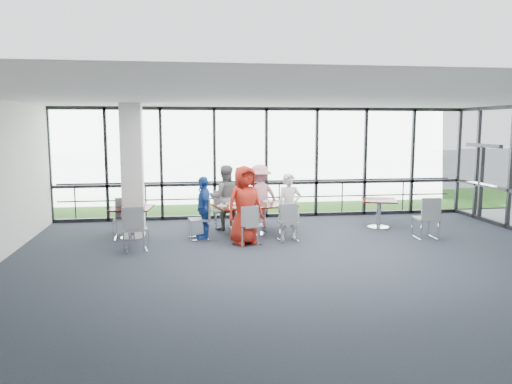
{
  "coord_description": "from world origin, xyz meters",
  "views": [
    {
      "loc": [
        -2.39,
        -9.26,
        2.68
      ],
      "look_at": [
        -0.68,
        2.43,
        1.1
      ],
      "focal_mm": 35.0,
      "sensor_mm": 36.0,
      "label": 1
    }
  ],
  "objects": [
    {
      "name": "tumbler_c",
      "position": [
        -0.65,
        2.94,
        0.81
      ],
      "size": [
        0.06,
        0.06,
        0.13
      ],
      "primitive_type": "cylinder",
      "color": "white",
      "rests_on": "main_table"
    },
    {
      "name": "menu_b",
      "position": [
        0.23,
        2.61,
        0.75
      ],
      "size": [
        0.32,
        0.27,
        0.0
      ],
      "primitive_type": "cube",
      "rotation": [
        0.0,
        0.0,
        -0.32
      ],
      "color": "silver",
      "rests_on": "main_table"
    },
    {
      "name": "curtain_wall_back",
      "position": [
        0.0,
        5.0,
        1.6
      ],
      "size": [
        12.0,
        0.1,
        3.2
      ],
      "primitive_type": "cube",
      "color": "white",
      "rests_on": "ground"
    },
    {
      "name": "tumbler_b",
      "position": [
        -0.34,
        2.64,
        0.82
      ],
      "size": [
        0.07,
        0.07,
        0.13
      ],
      "primitive_type": "cylinder",
      "color": "white",
      "rests_on": "main_table"
    },
    {
      "name": "plate_end",
      "position": [
        -1.48,
        2.6,
        0.76
      ],
      "size": [
        0.25,
        0.25,
        0.01
      ],
      "primitive_type": "cylinder",
      "color": "white",
      "rests_on": "main_table"
    },
    {
      "name": "exit_door",
      "position": [
        6.0,
        3.75,
        1.05
      ],
      "size": [
        0.12,
        1.6,
        2.1
      ],
      "primitive_type": "cube",
      "color": "black",
      "rests_on": "ground"
    },
    {
      "name": "condiment_caddy",
      "position": [
        -0.69,
        2.77,
        0.77
      ],
      "size": [
        0.1,
        0.07,
        0.04
      ],
      "primitive_type": "cube",
      "color": "black",
      "rests_on": "main_table"
    },
    {
      "name": "menu_a",
      "position": [
        -0.71,
        2.24,
        0.75
      ],
      "size": [
        0.37,
        0.35,
        0.0
      ],
      "primitive_type": "cube",
      "rotation": [
        0.0,
        0.0,
        0.65
      ],
      "color": "silver",
      "rests_on": "main_table"
    },
    {
      "name": "plate_nr",
      "position": [
        -0.04,
        2.49,
        0.76
      ],
      "size": [
        0.28,
        0.28,
        0.01
      ],
      "primitive_type": "cylinder",
      "color": "white",
      "rests_on": "main_table"
    },
    {
      "name": "chair_main_fl",
      "position": [
        -1.38,
        3.49,
        0.48
      ],
      "size": [
        0.47,
        0.47,
        0.96
      ],
      "primitive_type": null,
      "rotation": [
        0.0,
        0.0,
        3.14
      ],
      "color": "gray",
      "rests_on": "ground"
    },
    {
      "name": "diner_near_left",
      "position": [
        -1.03,
        1.77,
        0.89
      ],
      "size": [
        1.02,
        0.85,
        1.79
      ],
      "primitive_type": "imported",
      "rotation": [
        0.0,
        0.0,
        0.38
      ],
      "color": "#AE2214",
      "rests_on": "ground"
    },
    {
      "name": "side_table_left",
      "position": [
        -3.62,
        2.73,
        0.64
      ],
      "size": [
        1.04,
        1.04,
        0.75
      ],
      "rotation": [
        0.0,
        0.0,
        -0.14
      ],
      "color": "#330E07",
      "rests_on": "ground"
    },
    {
      "name": "green_bottle",
      "position": [
        -0.64,
        2.81,
        0.85
      ],
      "size": [
        0.05,
        0.05,
        0.2
      ],
      "primitive_type": "cylinder",
      "color": "#146731",
      "rests_on": "main_table"
    },
    {
      "name": "menu_c",
      "position": [
        -0.65,
        3.12,
        0.75
      ],
      "size": [
        0.38,
        0.34,
        0.0
      ],
      "primitive_type": "cube",
      "rotation": [
        0.0,
        0.0,
        0.49
      ],
      "color": "silver",
      "rests_on": "main_table"
    },
    {
      "name": "chair_main_fr",
      "position": [
        -0.48,
        3.8,
        0.43
      ],
      "size": [
        0.56,
        0.56,
        0.86
      ],
      "primitive_type": null,
      "rotation": [
        0.0,
        0.0,
        3.59
      ],
      "color": "gray",
      "rests_on": "ground"
    },
    {
      "name": "main_table",
      "position": [
        -0.68,
        2.73,
        0.63
      ],
      "size": [
        2.11,
        1.46,
        0.75
      ],
      "rotation": [
        0.0,
        0.0,
        0.22
      ],
      "color": "#330E07",
      "rests_on": "ground"
    },
    {
      "name": "tumbler_a",
      "position": [
        -0.79,
        2.4,
        0.81
      ],
      "size": [
        0.06,
        0.06,
        0.13
      ],
      "primitive_type": "cylinder",
      "color": "white",
      "rests_on": "main_table"
    },
    {
      "name": "plate_fr",
      "position": [
        -0.26,
        3.16,
        0.76
      ],
      "size": [
        0.26,
        0.26,
        0.01
      ],
      "primitive_type": "cylinder",
      "color": "white",
      "rests_on": "main_table"
    },
    {
      "name": "structural_column",
      "position": [
        -3.6,
        3.0,
        1.6
      ],
      "size": [
        0.5,
        0.5,
        3.2
      ],
      "primitive_type": "cube",
      "color": "white",
      "rests_on": "ground"
    },
    {
      "name": "hangar_main",
      "position": [
        4.0,
        32.0,
        3.0
      ],
      "size": [
        24.0,
        10.0,
        6.0
      ],
      "primitive_type": "cube",
      "color": "silver",
      "rests_on": "ground"
    },
    {
      "name": "diner_far_right",
      "position": [
        -0.4,
        3.59,
        0.83
      ],
      "size": [
        1.2,
        0.9,
        1.66
      ],
      "primitive_type": "imported",
      "rotation": [
        0.0,
        0.0,
        3.51
      ],
      "color": "#CD8794",
      "rests_on": "ground"
    },
    {
      "name": "tumbler_d",
      "position": [
        -1.3,
        2.48,
        0.82
      ],
      "size": [
        0.07,
        0.07,
        0.13
      ],
      "primitive_type": "cylinder",
      "color": "white",
      "rests_on": "main_table"
    },
    {
      "name": "diner_near_right",
      "position": [
        0.06,
        2.07,
        0.78
      ],
      "size": [
        0.58,
        0.43,
        1.57
      ],
      "primitive_type": "imported",
      "rotation": [
        0.0,
        0.0,
        0.02
      ],
      "color": "silver",
      "rests_on": "ground"
    },
    {
      "name": "side_table_right",
      "position": [
        2.68,
        3.06,
        0.63
      ],
      "size": [
        1.08,
        1.08,
        0.75
      ],
      "rotation": [
        0.0,
        0.0,
        -0.3
      ],
      "color": "#330E07",
      "rests_on": "ground"
    },
    {
      "name": "floor",
      "position": [
        0.0,
        0.0,
        -0.01
      ],
      "size": [
        12.0,
        10.0,
        0.02
      ],
      "primitive_type": "cube",
      "color": "#212833",
      "rests_on": "ground"
    },
    {
      "name": "ceiling",
      "position": [
        0.0,
        0.0,
        3.2
      ],
      "size": [
        12.0,
        10.0,
        0.04
      ],
      "primitive_type": "cube",
      "color": "silver",
      "rests_on": "ground"
    },
    {
      "name": "wall_front",
      "position": [
        0.0,
        -5.0,
        1.6
      ],
      "size": [
        12.0,
        0.1,
        3.2
      ],
      "primitive_type": "cube",
      "color": "silver",
      "rests_on": "ground"
    },
    {
      "name": "chair_main_nr",
      "position": [
        0.01,
        1.92,
        0.44
      ],
      "size": [
        0.49,
        0.49,
        0.88
      ],
      "primitive_type": null,
      "rotation": [
        0.0,
        0.0,
        0.14
      ],
      "color": "gray",
      "rests_on": "ground"
    },
    {
      "name": "grass_strip",
      "position": [
        0.0,
        8.0,
        0.01
      ],
      "size": [
        80.0,
        5.0,
        0.01
      ],
      "primitive_type": "cube",
      "color": "#1F5016",
      "rests_on": "ground"
    },
    {
      "name": "chair_spare_r",
      "position": [
        3.29,
        1.68,
        0.49
      ],
      "size": [
        0.51,
        0.51,
        0.98
      ],
      "primitive_type": null,
      "rotation": [
        0.0,
        0.0,
        -0.06
      ],
      "color": "gray",
      "rests_on": "ground"
    },
    {
      "name": "chair_main_nl",
      "position": [
        -0.9,
        1.69,
        0.44
      ],
      "size": [
        0.53,
        0.53,
        0.88
      ],
      "primitive_type": null,
      "rotation": [
        0.0,
        0.0,
        0.27
      ],
      "color": "gray",
      "rests_on": "ground"
    },
    {
      "name": "chair_main_end",
      "position": [
        -2.04,
        2.4,
        0.47
      ],
      "size": [
        0.52,
        0.52,
        0.95
      ],
      "primitive_type": null,
      "rotation": [
        0.0,
        0.0,
        -1.45
      ],
      "color": "gray",
      "rests_on": "ground"
    },
    {
      "name": "plate_nl",
      "position": [
        -1.15,
        2.32,
        0.76
      ],
      "size": [
        0.24,
        0.24,
        0.01
      ],
      "primitive_type": "cylinder",
      "color": "white",
      "rests_on": "main_table"
    },
    {
      "name": "diner_far_left",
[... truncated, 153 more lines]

